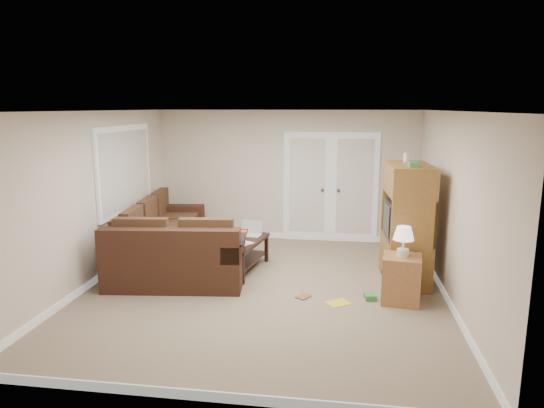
% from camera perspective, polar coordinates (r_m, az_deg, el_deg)
% --- Properties ---
extents(floor, '(5.50, 5.50, 0.00)m').
position_cam_1_polar(floor, '(7.03, -0.93, -9.93)').
color(floor, gray).
rests_on(floor, ground).
extents(ceiling, '(5.00, 5.50, 0.02)m').
position_cam_1_polar(ceiling, '(6.56, -1.00, 10.89)').
color(ceiling, white).
rests_on(ceiling, wall_back).
extents(wall_left, '(0.02, 5.50, 2.50)m').
position_cam_1_polar(wall_left, '(7.49, -20.19, 0.64)').
color(wall_left, beige).
rests_on(wall_left, floor).
extents(wall_right, '(0.02, 5.50, 2.50)m').
position_cam_1_polar(wall_right, '(6.76, 20.45, -0.49)').
color(wall_right, beige).
rests_on(wall_right, floor).
extents(wall_back, '(5.00, 0.02, 2.50)m').
position_cam_1_polar(wall_back, '(9.37, 1.72, 3.35)').
color(wall_back, beige).
rests_on(wall_back, floor).
extents(wall_front, '(5.00, 0.02, 2.50)m').
position_cam_1_polar(wall_front, '(4.08, -7.18, -7.35)').
color(wall_front, beige).
rests_on(wall_front, floor).
extents(baseboards, '(5.00, 5.50, 0.10)m').
position_cam_1_polar(baseboards, '(7.02, -0.93, -9.55)').
color(baseboards, silver).
rests_on(baseboards, floor).
extents(french_doors, '(1.80, 0.05, 2.13)m').
position_cam_1_polar(french_doors, '(9.31, 6.89, 1.89)').
color(french_doors, silver).
rests_on(french_doors, floor).
extents(window_left, '(0.05, 1.92, 1.42)m').
position_cam_1_polar(window_left, '(8.32, -16.87, 3.94)').
color(window_left, silver).
rests_on(window_left, wall_left).
extents(sectional_sofa, '(2.31, 3.07, 0.92)m').
position_cam_1_polar(sectional_sofa, '(7.96, -12.08, -4.90)').
color(sectional_sofa, '#3A2116').
rests_on(sectional_sofa, floor).
extents(coffee_table, '(0.79, 1.29, 0.82)m').
position_cam_1_polar(coffee_table, '(7.72, -3.73, -5.87)').
color(coffee_table, black).
rests_on(coffee_table, floor).
extents(tv_armoire, '(0.65, 1.12, 1.88)m').
position_cam_1_polar(tv_armoire, '(7.36, 15.52, -2.19)').
color(tv_armoire, brown).
rests_on(tv_armoire, floor).
extents(side_cabinet, '(0.55, 0.55, 1.03)m').
position_cam_1_polar(side_cabinet, '(6.69, 14.99, -8.08)').
color(side_cabinet, '#9B6339').
rests_on(side_cabinet, floor).
extents(space_heater, '(0.13, 0.11, 0.31)m').
position_cam_1_polar(space_heater, '(9.28, 13.19, -3.93)').
color(space_heater, white).
rests_on(space_heater, floor).
extents(floor_magazine, '(0.38, 0.36, 0.01)m').
position_cam_1_polar(floor_magazine, '(6.61, 7.80, -11.46)').
color(floor_magazine, gold).
rests_on(floor_magazine, floor).
extents(floor_greenbox, '(0.17, 0.21, 0.08)m').
position_cam_1_polar(floor_greenbox, '(6.79, 11.44, -10.61)').
color(floor_greenbox, '#3A8040').
rests_on(floor_greenbox, floor).
extents(floor_book, '(0.23, 0.25, 0.02)m').
position_cam_1_polar(floor_book, '(6.79, 3.21, -10.68)').
color(floor_book, brown).
rests_on(floor_book, floor).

